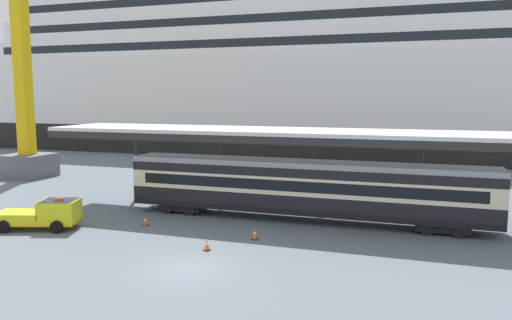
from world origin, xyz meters
name	(u,v)px	position (x,y,z in m)	size (l,w,h in m)	color
ground_plane	(187,268)	(0.00, 0.00, 0.00)	(400.00, 400.00, 0.00)	slate
cruise_ship	(347,70)	(-0.67, 55.54, 12.38)	(121.07, 27.10, 35.85)	black
platform_canopy	(305,134)	(3.24, 11.56, 5.91)	(37.54, 6.25, 6.17)	silver
train_carriage	(303,187)	(3.24, 11.13, 2.31)	(24.76, 2.81, 4.11)	black
service_truck	(45,214)	(-11.91, 3.77, 0.99)	(5.57, 3.53, 2.02)	yellow
traffic_cone_near	(207,245)	(-0.26, 2.98, 0.30)	(0.36, 0.36, 0.61)	black
traffic_cone_mid	(255,234)	(1.56, 5.83, 0.34)	(0.36, 0.36, 0.69)	black
traffic_cone_far	(145,221)	(-6.28, 6.54, 0.34)	(0.36, 0.36, 0.69)	black
quay_bollard	(79,207)	(-12.45, 7.70, 0.52)	(0.48, 0.48, 0.96)	black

